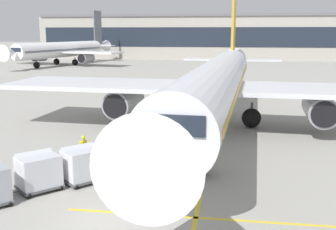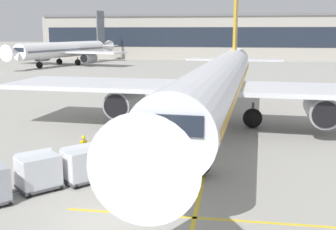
# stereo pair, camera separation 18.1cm
# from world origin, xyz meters

# --- Properties ---
(ground_plane) EXTENTS (600.00, 600.00, 0.00)m
(ground_plane) POSITION_xyz_m (0.00, 0.00, 0.00)
(ground_plane) COLOR #9E9B93
(parked_airplane) EXTENTS (35.81, 45.22, 15.35)m
(parked_airplane) POSITION_xyz_m (4.12, 17.70, 3.80)
(parked_airplane) COLOR silver
(parked_airplane) RESTS_ON ground
(belt_loader) EXTENTS (4.28, 4.65, 3.47)m
(belt_loader) POSITION_xyz_m (-0.26, 7.62, 0.93)
(belt_loader) COLOR gold
(belt_loader) RESTS_ON ground
(baggage_cart_lead) EXTENTS (2.53, 2.56, 1.91)m
(baggage_cart_lead) POSITION_xyz_m (-2.46, 4.25, 1.00)
(baggage_cart_lead) COLOR #515156
(baggage_cart_lead) RESTS_ON ground
(baggage_cart_second) EXTENTS (2.53, 2.56, 1.91)m
(baggage_cart_second) POSITION_xyz_m (-4.24, 2.83, 1.00)
(baggage_cart_second) COLOR #515156
(baggage_cart_second) RESTS_ON ground
(ground_crew_by_loader) EXTENTS (0.38, 0.53, 1.74)m
(ground_crew_by_loader) POSITION_xyz_m (-3.45, 7.16, 1.00)
(ground_crew_by_loader) COLOR black
(ground_crew_by_loader) RESTS_ON ground
(ground_crew_by_carts) EXTENTS (0.43, 0.45, 1.74)m
(ground_crew_by_carts) POSITION_xyz_m (-2.57, 7.64, 1.00)
(ground_crew_by_carts) COLOR black
(ground_crew_by_carts) RESTS_ON ground
(ground_crew_marshaller) EXTENTS (0.39, 0.51, 1.74)m
(ground_crew_marshaller) POSITION_xyz_m (-3.78, 3.53, 1.00)
(ground_crew_marshaller) COLOR #333847
(ground_crew_marshaller) RESTS_ON ground
(safety_cone_engine_keepout) EXTENTS (0.61, 0.61, 0.69)m
(safety_cone_engine_keepout) POSITION_xyz_m (-2.98, 15.95, 0.33)
(safety_cone_engine_keepout) COLOR black
(safety_cone_engine_keepout) RESTS_ON ground
(safety_cone_wingtip) EXTENTS (0.57, 0.57, 0.65)m
(safety_cone_wingtip) POSITION_xyz_m (-2.34, 12.51, 0.32)
(safety_cone_wingtip) COLOR black
(safety_cone_wingtip) RESTS_ON ground
(safety_cone_nose_mark) EXTENTS (0.56, 0.56, 0.64)m
(safety_cone_nose_mark) POSITION_xyz_m (-2.78, 17.59, 0.31)
(safety_cone_nose_mark) COLOR black
(safety_cone_nose_mark) RESTS_ON ground
(apron_guidance_line_lead_in) EXTENTS (0.20, 110.00, 0.01)m
(apron_guidance_line_lead_in) POSITION_xyz_m (3.76, 16.85, 0.00)
(apron_guidance_line_lead_in) COLOR yellow
(apron_guidance_line_lead_in) RESTS_ON ground
(apron_guidance_line_stop_bar) EXTENTS (12.00, 0.20, 0.01)m
(apron_guidance_line_stop_bar) POSITION_xyz_m (4.07, 0.85, 0.00)
(apron_guidance_line_stop_bar) COLOR yellow
(apron_guidance_line_stop_bar) RESTS_ON ground
(terminal_building) EXTENTS (126.42, 16.06, 12.71)m
(terminal_building) POSITION_xyz_m (12.47, 109.28, 6.30)
(terminal_building) COLOR #A8A399
(terminal_building) RESTS_ON ground
(distant_airplane) EXTENTS (29.94, 38.31, 13.23)m
(distant_airplane) POSITION_xyz_m (-33.97, 78.00, 3.58)
(distant_airplane) COLOR white
(distant_airplane) RESTS_ON ground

